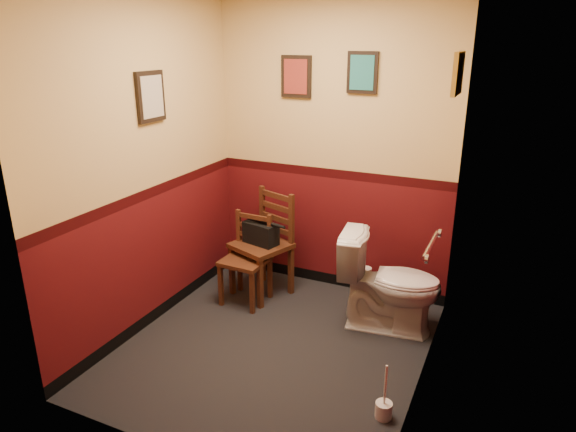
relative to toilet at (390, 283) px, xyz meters
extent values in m
cube|color=black|center=(-0.72, -0.65, -0.40)|extent=(2.20, 2.40, 0.00)
cube|color=#4E0D11|center=(-0.72, 0.55, 0.95)|extent=(2.20, 0.00, 2.70)
cube|color=#4E0D11|center=(-0.72, -1.85, 0.95)|extent=(2.20, 0.00, 2.70)
cube|color=#4E0D11|center=(-1.82, -0.65, 0.95)|extent=(0.00, 2.40, 2.70)
cube|color=#4E0D11|center=(0.38, -0.65, 0.95)|extent=(0.00, 2.40, 2.70)
cylinder|color=silver|center=(0.34, -0.40, 0.55)|extent=(0.03, 0.50, 0.03)
cylinder|color=silver|center=(0.36, -0.65, 0.55)|extent=(0.02, 0.06, 0.06)
cylinder|color=silver|center=(0.36, -0.15, 0.55)|extent=(0.02, 0.06, 0.06)
cube|color=black|center=(-1.07, 0.53, 1.55)|extent=(0.28, 0.03, 0.36)
cube|color=maroon|center=(-1.07, 0.52, 1.55)|extent=(0.22, 0.01, 0.30)
cube|color=black|center=(-0.47, 0.53, 1.60)|extent=(0.26, 0.03, 0.34)
cube|color=#247574|center=(-0.47, 0.52, 1.60)|extent=(0.20, 0.01, 0.28)
cube|color=black|center=(-1.80, -0.55, 1.45)|extent=(0.03, 0.30, 0.38)
cube|color=#BBAC93|center=(-1.79, -0.55, 1.45)|extent=(0.01, 0.24, 0.31)
cube|color=olive|center=(0.36, -0.05, 1.65)|extent=(0.03, 0.34, 0.28)
cube|color=#BBAC93|center=(0.34, -0.05, 1.65)|extent=(0.01, 0.28, 0.22)
imported|color=white|center=(0.00, 0.00, 0.00)|extent=(0.87, 0.56, 0.80)
cylinder|color=silver|center=(0.25, -1.06, -0.35)|extent=(0.11, 0.11, 0.11)
cylinder|color=silver|center=(0.25, -1.06, -0.17)|extent=(0.01, 0.01, 0.31)
cube|color=#4B2716|center=(-1.28, -0.10, 0.00)|extent=(0.39, 0.39, 0.04)
cube|color=#4B2716|center=(-1.44, -0.26, -0.20)|extent=(0.04, 0.04, 0.40)
cube|color=#4B2716|center=(-1.43, 0.07, -0.20)|extent=(0.04, 0.04, 0.40)
cube|color=#4B2716|center=(-1.12, -0.27, -0.20)|extent=(0.04, 0.04, 0.40)
cube|color=#4B2716|center=(-1.11, 0.06, -0.20)|extent=(0.04, 0.04, 0.40)
cube|color=#4B2716|center=(-1.43, 0.07, 0.20)|extent=(0.04, 0.03, 0.40)
cube|color=#4B2716|center=(-1.11, 0.06, 0.20)|extent=(0.04, 0.03, 0.40)
cube|color=#4B2716|center=(-1.27, 0.07, 0.09)|extent=(0.30, 0.03, 0.04)
cube|color=#4B2716|center=(-1.27, 0.07, 0.18)|extent=(0.30, 0.03, 0.04)
cube|color=#4B2716|center=(-1.27, 0.07, 0.27)|extent=(0.30, 0.03, 0.04)
cube|color=#4B2716|center=(-1.27, 0.07, 0.36)|extent=(0.30, 0.03, 0.04)
cube|color=#4B2716|center=(-1.22, 0.10, 0.08)|extent=(0.58, 0.58, 0.04)
cube|color=#4B2716|center=(-1.47, -0.02, -0.16)|extent=(0.06, 0.06, 0.48)
cube|color=#4B2716|center=(-1.34, 0.34, -0.16)|extent=(0.06, 0.06, 0.48)
cube|color=#4B2716|center=(-1.10, -0.15, -0.16)|extent=(0.06, 0.06, 0.48)
cube|color=#4B2716|center=(-0.97, 0.21, -0.16)|extent=(0.06, 0.06, 0.48)
cube|color=#4B2716|center=(-1.33, 0.35, 0.32)|extent=(0.05, 0.05, 0.48)
cube|color=#4B2716|center=(-0.97, 0.22, 0.32)|extent=(0.05, 0.05, 0.48)
cube|color=#4B2716|center=(-1.15, 0.28, 0.19)|extent=(0.35, 0.15, 0.05)
cube|color=#4B2716|center=(-1.15, 0.28, 0.30)|extent=(0.35, 0.15, 0.05)
cube|color=#4B2716|center=(-1.15, 0.28, 0.40)|extent=(0.35, 0.15, 0.05)
cube|color=#4B2716|center=(-1.15, 0.28, 0.51)|extent=(0.35, 0.15, 0.05)
cube|color=black|center=(-1.22, 0.10, 0.20)|extent=(0.34, 0.23, 0.20)
cylinder|color=black|center=(-1.22, 0.10, 0.32)|extent=(0.27, 0.09, 0.03)
cylinder|color=silver|center=(-0.38, 0.45, -0.35)|extent=(0.11, 0.11, 0.10)
cylinder|color=silver|center=(-0.26, 0.45, -0.35)|extent=(0.11, 0.11, 0.10)
cylinder|color=silver|center=(-0.32, 0.44, -0.25)|extent=(0.11, 0.11, 0.10)
cylinder|color=silver|center=(-0.32, 0.42, -0.16)|extent=(0.11, 0.11, 0.10)
camera|label=1|loc=(0.81, -3.72, 1.88)|focal=32.00mm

